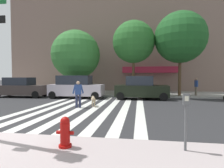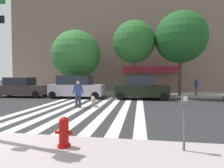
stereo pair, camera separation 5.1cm
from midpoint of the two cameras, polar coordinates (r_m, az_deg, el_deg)
The scene contains 15 objects.
ground_plane at distance 11.81m, azimuth -13.04°, elevation -7.05°, with size 160.00×160.00×0.00m, color #2B2B2D.
sidewalk_far at distance 20.19m, azimuth -3.76°, elevation -2.92°, with size 80.00×6.00×0.15m, color #979691.
crosswalk_stripes at distance 11.43m, azimuth -7.37°, elevation -7.31°, with size 6.75×11.03×0.01m.
apartment_block at distance 33.01m, azimuth 7.02°, elevation 24.03°, with size 33.28×17.41×28.30m.
fire_hydrant at distance 4.79m, azimuth -14.96°, elevation -14.58°, with size 0.44×0.32×0.76m.
parking_meter_curbside at distance 4.64m, azimuth 22.09°, elevation -8.77°, with size 0.14×0.11×1.36m.
parked_car_near_curb at distance 18.97m, azimuth -26.96°, elevation -1.05°, with size 4.76×2.03×1.85m.
parked_car_behind_first at distance 16.42m, azimuth -11.38°, elevation -0.96°, with size 4.76×1.92×2.02m.
parked_car_third_in_line at distance 15.43m, azimuth 9.09°, elevation -1.37°, with size 4.42×1.96×1.97m.
street_tree_nearest at distance 19.86m, azimuth -11.46°, elevation 9.11°, with size 5.17×5.17×6.72m.
street_tree_middle at distance 17.91m, azimuth 6.78°, elevation 13.08°, with size 4.07×4.07×7.16m.
street_tree_further at distance 18.28m, azimuth 20.76°, elevation 13.62°, with size 4.73×4.73×7.77m.
pedestrian_dog_walker at distance 11.33m, azimuth -10.82°, elevation -2.71°, with size 0.69×0.35×1.64m.
dog_on_leash at distance 11.68m, azimuth -6.06°, elevation -4.91°, with size 0.48×0.99×0.65m.
pedestrian_bystander at distance 18.68m, azimuth 25.08°, elevation -0.47°, with size 0.25×0.70×1.64m.
Camera 1 is at (4.29, -5.02, 1.91)m, focal length 28.81 mm.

